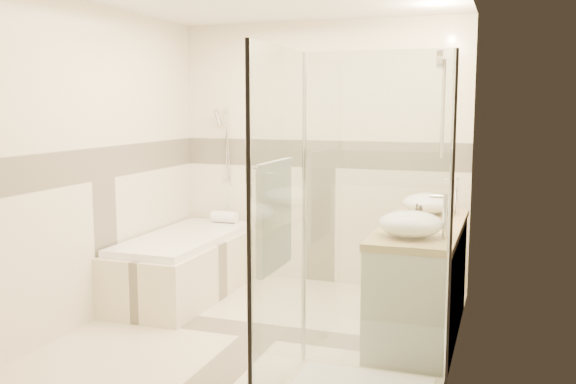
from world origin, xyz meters
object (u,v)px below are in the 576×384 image
(amenity_bottle_b, at_px, (420,214))
(shower_enclosure, at_px, (339,320))
(vanity, at_px, (420,280))
(vessel_sink_near, at_px, (428,203))
(amenity_bottle_a, at_px, (417,216))
(bathtub, at_px, (185,262))
(vessel_sink_far, at_px, (410,224))

(amenity_bottle_b, bearing_deg, shower_enclosure, -101.74)
(vanity, relative_size, vessel_sink_near, 3.93)
(amenity_bottle_a, distance_m, amenity_bottle_b, 0.20)
(shower_enclosure, xyz_separation_m, vessel_sink_near, (0.27, 1.78, 0.43))
(vanity, xyz_separation_m, amenity_bottle_a, (-0.02, -0.16, 0.51))
(shower_enclosure, relative_size, amenity_bottle_b, 15.57)
(shower_enclosure, xyz_separation_m, amenity_bottle_a, (0.27, 1.11, 0.43))
(vessel_sink_near, bearing_deg, amenity_bottle_b, -90.00)
(bathtub, bearing_deg, amenity_bottle_b, -8.22)
(bathtub, height_order, amenity_bottle_b, amenity_bottle_b)
(vessel_sink_near, relative_size, amenity_bottle_a, 2.38)
(shower_enclosure, relative_size, vessel_sink_near, 4.94)
(shower_enclosure, bearing_deg, vessel_sink_far, 71.37)
(vessel_sink_near, distance_m, vessel_sink_far, 0.97)
(vessel_sink_near, height_order, vessel_sink_far, vessel_sink_far)
(amenity_bottle_b, bearing_deg, vessel_sink_near, 90.00)
(amenity_bottle_a, relative_size, amenity_bottle_b, 1.32)
(bathtub, bearing_deg, vessel_sink_near, 4.19)
(bathtub, distance_m, vanity, 2.18)
(vessel_sink_near, bearing_deg, shower_enclosure, -98.73)
(vessel_sink_near, distance_m, amenity_bottle_b, 0.46)
(bathtub, xyz_separation_m, amenity_bottle_a, (2.13, -0.51, 0.63))
(bathtub, relative_size, shower_enclosure, 0.83)
(amenity_bottle_a, bearing_deg, vessel_sink_near, 90.00)
(shower_enclosure, height_order, vessel_sink_far, shower_enclosure)
(vessel_sink_near, xyz_separation_m, vessel_sink_far, (0.00, -0.97, 0.00))
(vanity, relative_size, amenity_bottle_b, 12.36)
(amenity_bottle_a, bearing_deg, bathtub, 166.55)
(vessel_sink_far, relative_size, amenity_bottle_a, 2.47)
(vessel_sink_near, relative_size, vessel_sink_far, 0.97)
(bathtub, bearing_deg, shower_enclosure, -41.10)
(vessel_sink_far, bearing_deg, amenity_bottle_a, 90.00)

